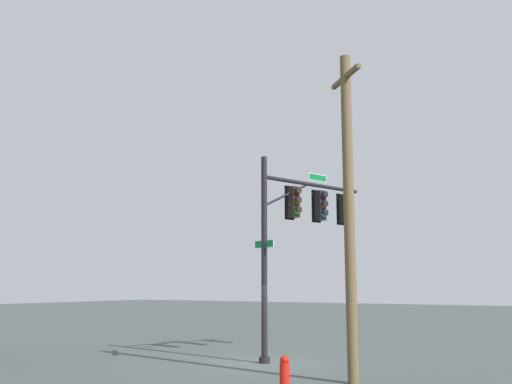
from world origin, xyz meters
TOP-DOWN VIEW (x-y plane):
  - ground_plane at (0.00, 0.00)m, footprint 120.00×120.00m
  - signal_pole_assembly at (1.79, -0.60)m, footprint 4.82×2.07m
  - utility_pole at (-2.21, -3.98)m, footprint 1.34×1.37m
  - fire_hydrant at (-3.98, -2.93)m, footprint 0.33×0.24m

SIDE VIEW (x-z plane):
  - ground_plane at x=0.00m, z-range 0.00..0.00m
  - fire_hydrant at x=-3.98m, z-range 0.00..0.83m
  - utility_pole at x=-2.21m, z-range 0.13..9.00m
  - signal_pole_assembly at x=1.79m, z-range 1.40..8.27m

